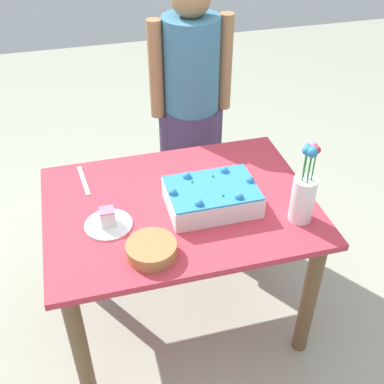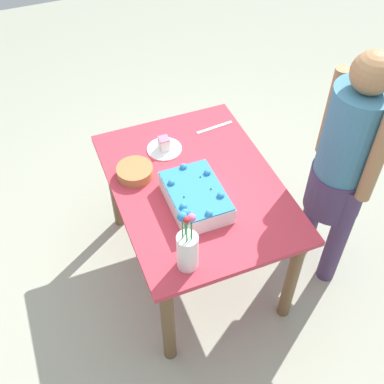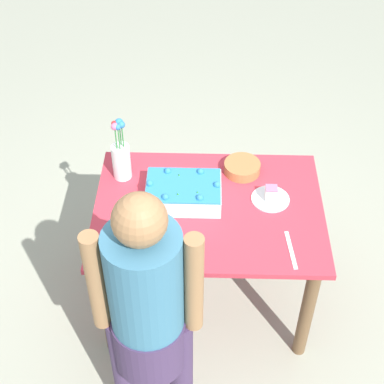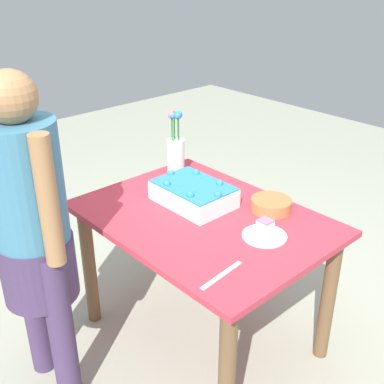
{
  "view_description": "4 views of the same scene",
  "coord_description": "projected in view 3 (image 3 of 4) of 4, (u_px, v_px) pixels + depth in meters",
  "views": [
    {
      "loc": [
        0.37,
        1.6,
        2.05
      ],
      "look_at": [
        -0.07,
        -0.03,
        0.76
      ],
      "focal_mm": 45.0,
      "sensor_mm": 36.0,
      "label": 1
    },
    {
      "loc": [
        -1.64,
        0.67,
        2.57
      ],
      "look_at": [
        -0.09,
        0.06,
        0.78
      ],
      "focal_mm": 45.0,
      "sensor_mm": 36.0,
      "label": 2
    },
    {
      "loc": [
        -0.03,
        -2.12,
        2.84
      ],
      "look_at": [
        -0.09,
        0.02,
        0.82
      ],
      "focal_mm": 55.0,
      "sensor_mm": 36.0,
      "label": 3
    },
    {
      "loc": [
        1.43,
        -1.39,
        1.84
      ],
      "look_at": [
        -0.04,
        -0.04,
        0.86
      ],
      "focal_mm": 45.0,
      "sensor_mm": 36.0,
      "label": 4
    }
  ],
  "objects": [
    {
      "name": "ground_plane",
      "position": [
        206.0,
        295.0,
        3.49
      ],
      "size": [
        8.0,
        8.0,
        0.0
      ],
      "primitive_type": "plane",
      "color": "#A4A793"
    },
    {
      "name": "sheet_cake",
      "position": [
        183.0,
        192.0,
        2.99
      ],
      "size": [
        0.38,
        0.27,
        0.13
      ],
      "color": "white",
      "rests_on": "dining_table"
    },
    {
      "name": "fruit_bowl",
      "position": [
        242.0,
        168.0,
        3.17
      ],
      "size": [
        0.2,
        0.2,
        0.06
      ],
      "primitive_type": "cylinder",
      "color": "#B07441",
      "rests_on": "dining_table"
    },
    {
      "name": "serving_plate_with_slice",
      "position": [
        271.0,
        196.0,
        3.01
      ],
      "size": [
        0.2,
        0.2,
        0.08
      ],
      "color": "white",
      "rests_on": "dining_table"
    },
    {
      "name": "cake_knife",
      "position": [
        291.0,
        250.0,
        2.78
      ],
      "size": [
        0.04,
        0.24,
        0.0
      ],
      "primitive_type": "cube",
      "rotation": [
        0.0,
        0.0,
        1.67
      ],
      "color": "silver",
      "rests_on": "dining_table"
    },
    {
      "name": "person_standing",
      "position": [
        148.0,
        312.0,
        2.38
      ],
      "size": [
        0.45,
        0.31,
        1.49
      ],
      "rotation": [
        0.0,
        0.0,
        1.57
      ],
      "color": "#463257",
      "rests_on": "ground_plane"
    },
    {
      "name": "dining_table",
      "position": [
        208.0,
        225.0,
        3.08
      ],
      "size": [
        1.17,
        0.86,
        0.74
      ],
      "color": "#C43444",
      "rests_on": "ground_plane"
    },
    {
      "name": "flower_vase",
      "position": [
        121.0,
        157.0,
        3.07
      ],
      "size": [
        0.1,
        0.1,
        0.36
      ],
      "color": "white",
      "rests_on": "dining_table"
    }
  ]
}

